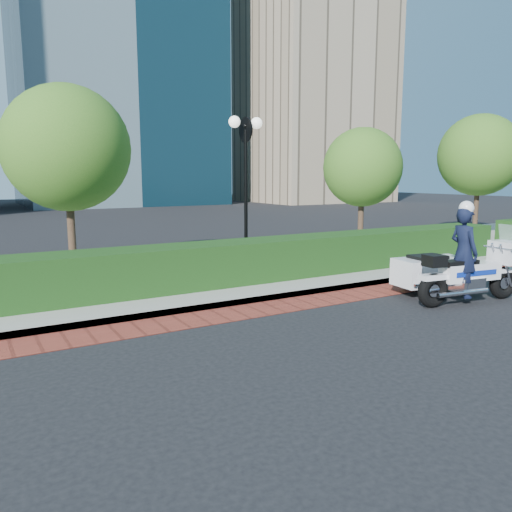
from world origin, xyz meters
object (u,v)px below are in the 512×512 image
tree_c (362,167)px  tree_b (67,149)px  tree_d (480,155)px  police_motorcycle (453,266)px  lamppost (246,168)px

tree_c → tree_b: bearing=180.0°
tree_c → tree_d: bearing=0.0°
tree_c → police_motorcycle: bearing=-115.8°
lamppost → tree_b: tree_b is taller
lamppost → tree_d: 12.09m
police_motorcycle → tree_b: bearing=144.7°
tree_b → police_motorcycle: tree_b is taller
lamppost → tree_c: size_ratio=0.98×
lamppost → tree_d: bearing=6.2°
tree_c → police_motorcycle: tree_c is taller
lamppost → police_motorcycle: 6.07m
lamppost → tree_b: (-4.50, 1.30, 0.48)m
tree_b → tree_c: bearing=-0.0°
lamppost → police_motorcycle: bearing=-65.0°
lamppost → tree_c: tree_c is taller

